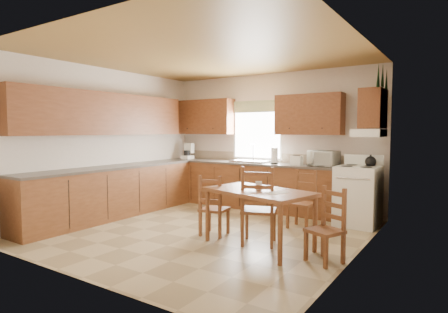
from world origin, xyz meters
The scene contains 35 objects.
floor centered at (0.00, 0.00, 0.00)m, with size 4.50×4.50×0.00m, color tan.
ceiling centered at (0.00, 0.00, 2.70)m, with size 4.50×4.50×0.00m, color olive.
wall_left centered at (-2.25, 0.00, 1.35)m, with size 4.50×4.50×0.00m, color beige.
wall_right centered at (2.25, 0.00, 1.35)m, with size 4.50×4.50×0.00m, color beige.
wall_back centered at (0.00, 2.25, 1.35)m, with size 4.50×4.50×0.00m, color beige.
wall_front centered at (0.00, -2.25, 1.35)m, with size 4.50×4.50×0.00m, color beige.
lower_cab_back centered at (-0.38, 1.95, 0.44)m, with size 3.75×0.60×0.88m, color brown.
lower_cab_left centered at (-1.95, -0.15, 0.44)m, with size 0.60×3.60×0.88m, color brown.
counter_back centered at (-0.38, 1.95, 0.90)m, with size 3.75×0.63×0.04m, color #4D443D.
counter_left centered at (-1.95, -0.15, 0.90)m, with size 0.63×3.60×0.04m, color #4D443D.
backsplash centered at (-0.38, 2.24, 1.01)m, with size 3.75×0.01×0.18m, color gray.
upper_cab_back_left centered at (-1.55, 2.08, 1.85)m, with size 1.41×0.33×0.75m, color brown.
upper_cab_back_right centered at (0.86, 2.08, 1.85)m, with size 1.25×0.33×0.75m, color brown.
upper_cab_left centered at (-2.08, -0.15, 1.85)m, with size 0.33×3.60×0.75m, color brown.
upper_cab_stove centered at (2.08, 1.65, 1.90)m, with size 0.33×0.62×0.62m, color brown.
range_hood centered at (2.03, 1.65, 1.52)m, with size 0.44×0.62×0.12m, color white.
window_frame centered at (-0.30, 2.22, 1.55)m, with size 1.13×0.02×1.18m, color white.
window_pane centered at (-0.30, 2.21, 1.55)m, with size 1.05×0.01×1.10m, color white.
window_valance centered at (-0.30, 2.19, 2.05)m, with size 1.19×0.01×0.24m, color #4E7738.
sink_basin centered at (-0.30, 1.95, 0.94)m, with size 0.75×0.45×0.04m, color silver.
pine_decal_a centered at (2.21, 1.33, 2.38)m, with size 0.22×0.22×0.36m, color black.
pine_decal_b centered at (2.21, 1.65, 2.42)m, with size 0.22×0.22×0.36m, color black.
pine_decal_c centered at (2.21, 1.97, 2.38)m, with size 0.22×0.22×0.36m, color black.
stove centered at (1.88, 1.67, 0.48)m, with size 0.65×0.67×0.96m, color white.
coffeemaker centered at (-1.92, 1.95, 1.08)m, with size 0.19×0.23×0.33m, color white.
paper_towel centered at (0.23, 1.95, 1.07)m, with size 0.13×0.13×0.31m, color white.
toaster centered at (0.70, 1.90, 1.00)m, with size 0.21×0.13×0.17m, color white.
microwave centered at (1.20, 1.94, 1.06)m, with size 0.46×0.33×0.28m, color white.
dining_table centered at (1.05, -0.21, 0.38)m, with size 1.43×0.82×0.77m, color brown.
chair_near_left centered at (0.23, -0.09, 0.45)m, with size 0.38×0.36×0.90m, color brown.
chair_near_right centered at (1.00, -0.11, 0.54)m, with size 0.45×0.43×1.07m, color brown.
chair_far_left centered at (1.17, 1.00, 0.46)m, with size 0.38×0.37×0.91m, color brown.
chair_far_right centered at (1.99, -0.33, 0.44)m, with size 0.37×0.35×0.88m, color brown.
table_paper centered at (1.35, -0.30, 0.77)m, with size 0.18×0.25×0.00m, color white.
table_card centered at (1.03, -0.18, 0.82)m, with size 0.08×0.02×0.11m, color white.
Camera 1 is at (3.38, -4.60, 1.56)m, focal length 30.00 mm.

